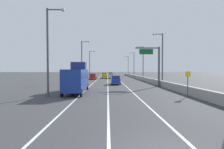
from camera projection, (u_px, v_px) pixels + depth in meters
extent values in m
plane|color=#38383A|center=(113.00, 78.00, 70.92)|extent=(320.00, 320.00, 0.00)
cube|color=silver|center=(98.00, 79.00, 61.79)|extent=(0.16, 130.00, 0.00)
cube|color=silver|center=(108.00, 79.00, 61.88)|extent=(0.16, 130.00, 0.00)
cube|color=silver|center=(118.00, 79.00, 61.96)|extent=(0.16, 130.00, 0.00)
cube|color=#9E998E|center=(147.00, 80.00, 47.12)|extent=(0.60, 120.00, 1.10)
cylinder|color=#47474C|center=(159.00, 67.00, 34.39)|extent=(0.36, 0.36, 7.50)
cube|color=#47474C|center=(147.00, 48.00, 34.24)|extent=(4.50, 0.20, 0.20)
cube|color=#0C5923|center=(146.00, 52.00, 34.13)|extent=(2.60, 0.10, 1.00)
cylinder|color=#4C4C51|center=(188.00, 87.00, 21.37)|extent=(0.10, 0.10, 2.40)
cube|color=yellow|center=(188.00, 74.00, 21.29)|extent=(0.60, 0.04, 0.60)
cylinder|color=#4C4C51|center=(162.00, 60.00, 36.01)|extent=(0.24, 0.24, 10.39)
cube|color=#4C4C51|center=(158.00, 34.00, 35.85)|extent=(1.80, 0.12, 0.12)
sphere|color=beige|center=(154.00, 34.00, 35.83)|extent=(0.44, 0.44, 0.44)
cylinder|color=#4C4C51|center=(143.00, 63.00, 56.29)|extent=(0.24, 0.24, 10.39)
cube|color=#4C4C51|center=(140.00, 47.00, 56.13)|extent=(1.80, 0.12, 0.12)
sphere|color=beige|center=(137.00, 47.00, 56.11)|extent=(0.44, 0.44, 0.44)
cylinder|color=#4C4C51|center=(134.00, 65.00, 76.57)|extent=(0.24, 0.24, 10.39)
cube|color=#4C4C51|center=(132.00, 53.00, 76.41)|extent=(1.80, 0.12, 0.12)
sphere|color=beige|center=(130.00, 53.00, 76.39)|extent=(0.44, 0.44, 0.44)
cylinder|color=#4C4C51|center=(128.00, 66.00, 96.84)|extent=(0.24, 0.24, 10.39)
cube|color=#4C4C51|center=(127.00, 56.00, 96.68)|extent=(1.80, 0.12, 0.12)
sphere|color=beige|center=(125.00, 56.00, 96.66)|extent=(0.44, 0.44, 0.44)
cylinder|color=#4C4C51|center=(48.00, 53.00, 21.30)|extent=(0.24, 0.24, 10.39)
cube|color=#4C4C51|center=(55.00, 10.00, 21.18)|extent=(1.80, 0.12, 0.12)
sphere|color=beige|center=(63.00, 10.00, 21.20)|extent=(0.44, 0.44, 0.44)
cylinder|color=#4C4C51|center=(82.00, 62.00, 45.64)|extent=(0.24, 0.24, 10.39)
cube|color=#4C4C51|center=(85.00, 42.00, 45.52)|extent=(1.80, 0.12, 0.12)
sphere|color=beige|center=(89.00, 42.00, 45.55)|extent=(0.44, 0.44, 0.44)
cylinder|color=#4C4C51|center=(90.00, 64.00, 69.96)|extent=(0.24, 0.24, 10.39)
cube|color=#4C4C51|center=(92.00, 51.00, 69.85)|extent=(1.80, 0.12, 0.12)
sphere|color=beige|center=(94.00, 51.00, 69.87)|extent=(0.44, 0.44, 0.44)
cube|color=red|center=(93.00, 77.00, 58.51)|extent=(2.05, 4.85, 1.04)
cube|color=maroon|center=(93.00, 74.00, 58.01)|extent=(1.73, 2.22, 0.60)
cylinder|color=black|center=(91.00, 78.00, 60.48)|extent=(0.25, 0.69, 0.68)
cylinder|color=black|center=(96.00, 78.00, 60.46)|extent=(0.25, 0.69, 0.68)
cylinder|color=black|center=(90.00, 79.00, 56.60)|extent=(0.25, 0.69, 0.68)
cylinder|color=black|center=(95.00, 79.00, 56.58)|extent=(0.25, 0.69, 0.68)
cube|color=#B7B7BC|center=(111.00, 76.00, 65.25)|extent=(1.95, 4.38, 1.04)
cube|color=gray|center=(111.00, 74.00, 64.80)|extent=(1.66, 1.99, 0.60)
cylinder|color=black|center=(109.00, 77.00, 66.98)|extent=(0.24, 0.69, 0.68)
cylinder|color=black|center=(114.00, 77.00, 66.97)|extent=(0.24, 0.69, 0.68)
cylinder|color=black|center=(109.00, 78.00, 63.56)|extent=(0.24, 0.69, 0.68)
cylinder|color=black|center=(114.00, 78.00, 63.55)|extent=(0.24, 0.69, 0.68)
cube|color=#1E389E|center=(116.00, 81.00, 39.19)|extent=(2.05, 4.38, 1.01)
cube|color=navy|center=(116.00, 77.00, 38.74)|extent=(1.73, 2.00, 0.60)
cylinder|color=black|center=(112.00, 82.00, 40.93)|extent=(0.25, 0.69, 0.68)
cylinder|color=black|center=(120.00, 82.00, 40.90)|extent=(0.25, 0.69, 0.68)
cylinder|color=black|center=(112.00, 83.00, 37.51)|extent=(0.25, 0.69, 0.68)
cylinder|color=black|center=(120.00, 83.00, 37.49)|extent=(0.25, 0.69, 0.68)
cube|color=#196033|center=(110.00, 74.00, 90.48)|extent=(1.85, 4.48, 0.98)
cube|color=#1C4633|center=(110.00, 73.00, 90.02)|extent=(1.59, 2.03, 0.60)
cylinder|color=black|center=(109.00, 75.00, 92.27)|extent=(0.23, 0.68, 0.68)
cylinder|color=black|center=(112.00, 75.00, 92.27)|extent=(0.23, 0.68, 0.68)
cylinder|color=black|center=(109.00, 75.00, 88.72)|extent=(0.23, 0.68, 0.68)
cylinder|color=black|center=(112.00, 75.00, 88.73)|extent=(0.23, 0.68, 0.68)
cube|color=gold|center=(105.00, 76.00, 67.00)|extent=(1.83, 4.58, 1.19)
cube|color=olive|center=(104.00, 73.00, 66.52)|extent=(1.58, 2.07, 0.60)
cylinder|color=black|center=(103.00, 77.00, 68.83)|extent=(0.23, 0.68, 0.68)
cylinder|color=black|center=(107.00, 77.00, 68.84)|extent=(0.23, 0.68, 0.68)
cylinder|color=black|center=(102.00, 78.00, 65.18)|extent=(0.23, 0.68, 0.68)
cylinder|color=black|center=(107.00, 78.00, 65.19)|extent=(0.23, 0.68, 0.68)
cube|color=navy|center=(77.00, 79.00, 25.32)|extent=(2.57, 9.60, 2.74)
cube|color=navy|center=(79.00, 66.00, 27.37)|extent=(2.15, 2.14, 1.10)
cylinder|color=black|center=(74.00, 86.00, 29.38)|extent=(0.24, 1.00, 1.00)
cylinder|color=black|center=(88.00, 86.00, 29.48)|extent=(0.24, 1.00, 1.00)
cylinder|color=black|center=(62.00, 93.00, 21.23)|extent=(0.24, 1.00, 1.00)
cylinder|color=black|center=(81.00, 93.00, 21.33)|extent=(0.24, 1.00, 1.00)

